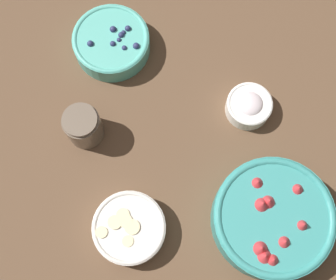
{
  "coord_description": "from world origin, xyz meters",
  "views": [
    {
      "loc": [
        0.01,
        -0.3,
        1.03
      ],
      "look_at": [
        -0.02,
        -0.02,
        0.04
      ],
      "focal_mm": 50.0,
      "sensor_mm": 36.0,
      "label": 1
    }
  ],
  "objects_px": {
    "bowl_cream": "(249,106)",
    "jar_chocolate": "(84,127)",
    "bowl_blueberries": "(111,42)",
    "bowl_bananas": "(129,228)",
    "bowl_strawberries": "(272,219)"
  },
  "relations": [
    {
      "from": "bowl_strawberries",
      "to": "bowl_bananas",
      "type": "bearing_deg",
      "value": -170.24
    },
    {
      "from": "bowl_bananas",
      "to": "bowl_blueberries",
      "type": "bearing_deg",
      "value": 103.09
    },
    {
      "from": "bowl_cream",
      "to": "jar_chocolate",
      "type": "relative_size",
      "value": 1.11
    },
    {
      "from": "bowl_cream",
      "to": "jar_chocolate",
      "type": "bearing_deg",
      "value": -165.22
    },
    {
      "from": "bowl_bananas",
      "to": "bowl_cream",
      "type": "bearing_deg",
      "value": 52.3
    },
    {
      "from": "bowl_blueberries",
      "to": "bowl_cream",
      "type": "bearing_deg",
      "value": -20.07
    },
    {
      "from": "bowl_cream",
      "to": "bowl_blueberries",
      "type": "bearing_deg",
      "value": 159.93
    },
    {
      "from": "jar_chocolate",
      "to": "bowl_bananas",
      "type": "bearing_deg",
      "value": -58.26
    },
    {
      "from": "bowl_blueberries",
      "to": "bowl_bananas",
      "type": "relative_size",
      "value": 1.17
    },
    {
      "from": "bowl_bananas",
      "to": "jar_chocolate",
      "type": "relative_size",
      "value": 1.66
    },
    {
      "from": "bowl_bananas",
      "to": "jar_chocolate",
      "type": "height_order",
      "value": "jar_chocolate"
    },
    {
      "from": "bowl_blueberries",
      "to": "bowl_bananas",
      "type": "xyz_separation_m",
      "value": [
        0.1,
        -0.43,
        -0.0
      ]
    },
    {
      "from": "bowl_bananas",
      "to": "bowl_strawberries",
      "type": "bearing_deg",
      "value": 9.76
    },
    {
      "from": "bowl_strawberries",
      "to": "jar_chocolate",
      "type": "relative_size",
      "value": 2.7
    },
    {
      "from": "bowl_blueberries",
      "to": "jar_chocolate",
      "type": "height_order",
      "value": "jar_chocolate"
    }
  ]
}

